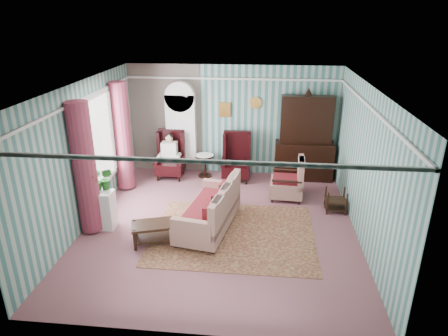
# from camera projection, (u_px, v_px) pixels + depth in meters

# --- Properties ---
(floor) EXTENTS (6.00, 6.00, 0.00)m
(floor) POSITION_uv_depth(u_px,v_px,m) (220.00, 226.00, 8.29)
(floor) COLOR #804A50
(floor) RESTS_ON ground
(room_shell) EXTENTS (5.53, 6.02, 2.91)m
(room_shell) POSITION_uv_depth(u_px,v_px,m) (189.00, 129.00, 7.77)
(room_shell) COLOR #3B6B68
(room_shell) RESTS_ON ground
(bookcase) EXTENTS (0.80, 0.28, 2.24)m
(bookcase) POSITION_uv_depth(u_px,v_px,m) (181.00, 133.00, 10.63)
(bookcase) COLOR silver
(bookcase) RESTS_ON floor
(dresser_hutch) EXTENTS (1.50, 0.56, 2.36)m
(dresser_hutch) POSITION_uv_depth(u_px,v_px,m) (305.00, 136.00, 10.19)
(dresser_hutch) COLOR black
(dresser_hutch) RESTS_ON floor
(wingback_left) EXTENTS (0.76, 0.80, 1.25)m
(wingback_left) POSITION_uv_depth(u_px,v_px,m) (170.00, 155.00, 10.48)
(wingback_left) COLOR black
(wingback_left) RESTS_ON floor
(wingback_right) EXTENTS (0.76, 0.80, 1.25)m
(wingback_right) POSITION_uv_depth(u_px,v_px,m) (236.00, 157.00, 10.31)
(wingback_right) COLOR black
(wingback_right) RESTS_ON floor
(seated_woman) EXTENTS (0.44, 0.40, 1.18)m
(seated_woman) POSITION_uv_depth(u_px,v_px,m) (170.00, 156.00, 10.49)
(seated_woman) COLOR silver
(seated_woman) RESTS_ON floor
(round_side_table) EXTENTS (0.50, 0.50, 0.60)m
(round_side_table) POSITION_uv_depth(u_px,v_px,m) (205.00, 166.00, 10.65)
(round_side_table) COLOR black
(round_side_table) RESTS_ON floor
(nest_table) EXTENTS (0.45, 0.38, 0.54)m
(nest_table) POSITION_uv_depth(u_px,v_px,m) (336.00, 200.00, 8.79)
(nest_table) COLOR black
(nest_table) RESTS_ON floor
(plant_stand) EXTENTS (0.55, 0.35, 0.80)m
(plant_stand) POSITION_uv_depth(u_px,v_px,m) (101.00, 210.00, 8.09)
(plant_stand) COLOR white
(plant_stand) RESTS_ON floor
(rug) EXTENTS (3.20, 2.60, 0.01)m
(rug) POSITION_uv_depth(u_px,v_px,m) (233.00, 234.00, 7.98)
(rug) COLOR #4E231A
(rug) RESTS_ON floor
(sofa) EXTENTS (1.42, 2.14, 1.08)m
(sofa) POSITION_uv_depth(u_px,v_px,m) (208.00, 204.00, 8.02)
(sofa) COLOR beige
(sofa) RESTS_ON floor
(floral_armchair) EXTENTS (0.84, 0.87, 1.06)m
(floral_armchair) POSITION_uv_depth(u_px,v_px,m) (287.00, 177.00, 9.35)
(floral_armchair) COLOR #B6AC8D
(floral_armchair) RESTS_ON floor
(coffee_table) EXTENTS (0.94, 0.70, 0.42)m
(coffee_table) POSITION_uv_depth(u_px,v_px,m) (155.00, 233.00, 7.61)
(coffee_table) COLOR black
(coffee_table) RESTS_ON floor
(potted_plant_a) EXTENTS (0.40, 0.35, 0.44)m
(potted_plant_a) POSITION_uv_depth(u_px,v_px,m) (90.00, 184.00, 7.75)
(potted_plant_a) COLOR #1E571B
(potted_plant_a) RESTS_ON plant_stand
(potted_plant_b) EXTENTS (0.26, 0.22, 0.46)m
(potted_plant_b) POSITION_uv_depth(u_px,v_px,m) (106.00, 179.00, 7.98)
(potted_plant_b) COLOR #1B591E
(potted_plant_b) RESTS_ON plant_stand
(potted_plant_c) EXTENTS (0.24, 0.24, 0.40)m
(potted_plant_c) POSITION_uv_depth(u_px,v_px,m) (96.00, 180.00, 7.98)
(potted_plant_c) COLOR #234B17
(potted_plant_c) RESTS_ON plant_stand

